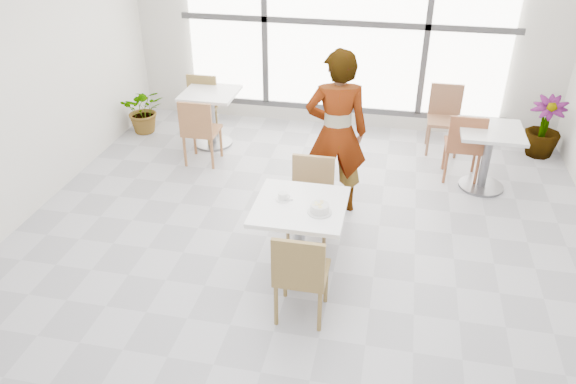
% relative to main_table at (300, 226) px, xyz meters
% --- Properties ---
extents(floor, '(7.00, 7.00, 0.00)m').
position_rel_main_table_xyz_m(floor, '(-0.06, 0.07, -0.52)').
color(floor, '#9E9EA5').
rests_on(floor, ground).
extents(wall_back, '(6.00, 0.00, 6.00)m').
position_rel_main_table_xyz_m(wall_back, '(-0.06, 3.57, 0.98)').
color(wall_back, silver).
rests_on(wall_back, ground).
extents(window, '(4.60, 0.07, 2.52)m').
position_rel_main_table_xyz_m(window, '(-0.06, 3.51, 0.98)').
color(window, white).
rests_on(window, ground).
extents(main_table, '(0.80, 0.80, 0.75)m').
position_rel_main_table_xyz_m(main_table, '(0.00, 0.00, 0.00)').
color(main_table, white).
rests_on(main_table, ground).
extents(chair_near, '(0.42, 0.42, 0.87)m').
position_rel_main_table_xyz_m(chair_near, '(0.12, -0.61, -0.02)').
color(chair_near, olive).
rests_on(chair_near, ground).
extents(chair_far, '(0.42, 0.42, 0.87)m').
position_rel_main_table_xyz_m(chair_far, '(-0.00, 0.61, -0.02)').
color(chair_far, '#957347').
rests_on(chair_far, ground).
extents(oatmeal_bowl, '(0.21, 0.21, 0.09)m').
position_rel_main_table_xyz_m(oatmeal_bowl, '(0.19, -0.10, 0.27)').
color(oatmeal_bowl, silver).
rests_on(oatmeal_bowl, main_table).
extents(coffee_cup, '(0.16, 0.13, 0.07)m').
position_rel_main_table_xyz_m(coffee_cup, '(-0.16, 0.05, 0.26)').
color(coffee_cup, white).
rests_on(coffee_cup, main_table).
extents(person, '(0.73, 0.56, 1.80)m').
position_rel_main_table_xyz_m(person, '(0.15, 1.23, 0.38)').
color(person, black).
rests_on(person, ground).
extents(bg_table_left, '(0.70, 0.70, 0.75)m').
position_rel_main_table_xyz_m(bg_table_left, '(-1.69, 2.54, -0.04)').
color(bg_table_left, white).
rests_on(bg_table_left, ground).
extents(bg_table_right, '(0.70, 0.70, 0.75)m').
position_rel_main_table_xyz_m(bg_table_right, '(1.82, 2.03, -0.04)').
color(bg_table_right, silver).
rests_on(bg_table_right, ground).
extents(bg_chair_left_near, '(0.42, 0.42, 0.87)m').
position_rel_main_table_xyz_m(bg_chair_left_near, '(-1.64, 1.93, -0.02)').
color(bg_chair_left_near, '#9A633B').
rests_on(bg_chair_left_near, ground).
extents(bg_chair_left_far, '(0.42, 0.42, 0.87)m').
position_rel_main_table_xyz_m(bg_chair_left_far, '(-1.90, 2.71, -0.02)').
color(bg_chair_left_far, olive).
rests_on(bg_chair_left_far, ground).
extents(bg_chair_right_near, '(0.42, 0.42, 0.87)m').
position_rel_main_table_xyz_m(bg_chair_right_near, '(1.57, 2.15, -0.02)').
color(bg_chair_right_near, brown).
rests_on(bg_chair_right_near, ground).
extents(bg_chair_right_far, '(0.42, 0.42, 0.87)m').
position_rel_main_table_xyz_m(bg_chair_right_far, '(1.37, 3.03, -0.02)').
color(bg_chair_right_far, '#885D41').
rests_on(bg_chair_right_far, ground).
extents(plant_left, '(0.73, 0.68, 0.66)m').
position_rel_main_table_xyz_m(plant_left, '(-2.76, 2.74, -0.19)').
color(plant_left, '#3F7D35').
rests_on(plant_left, ground).
extents(plant_right, '(0.56, 0.56, 0.80)m').
position_rel_main_table_xyz_m(plant_right, '(2.64, 3.09, -0.12)').
color(plant_right, '#588749').
rests_on(plant_right, ground).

